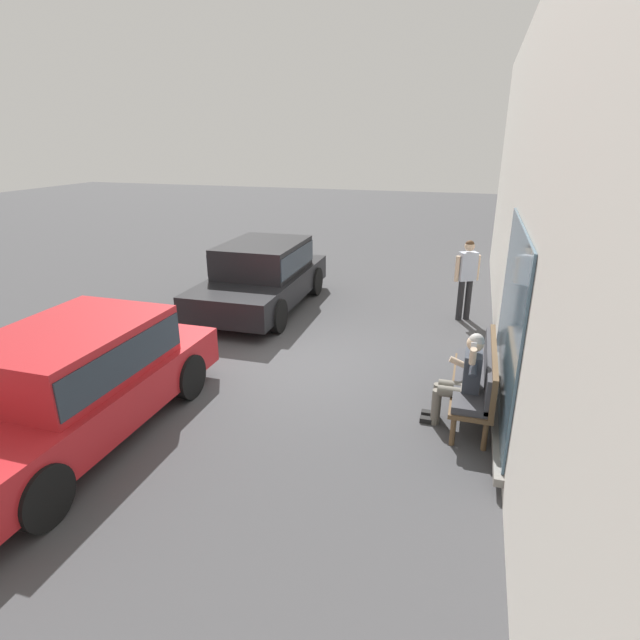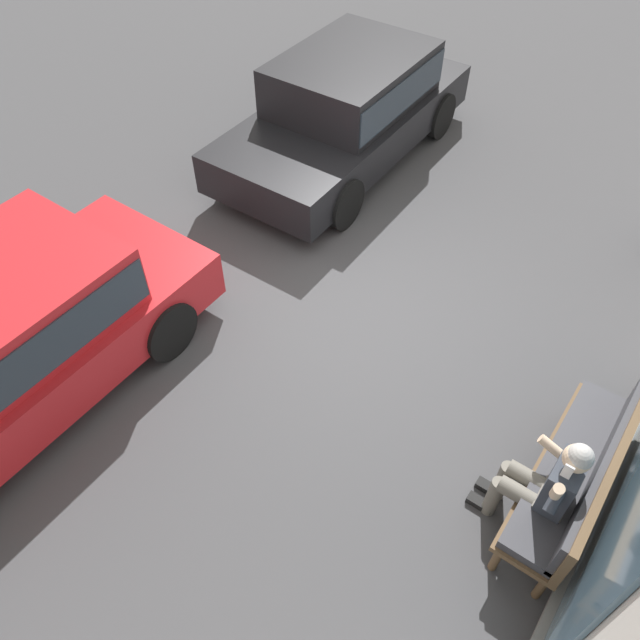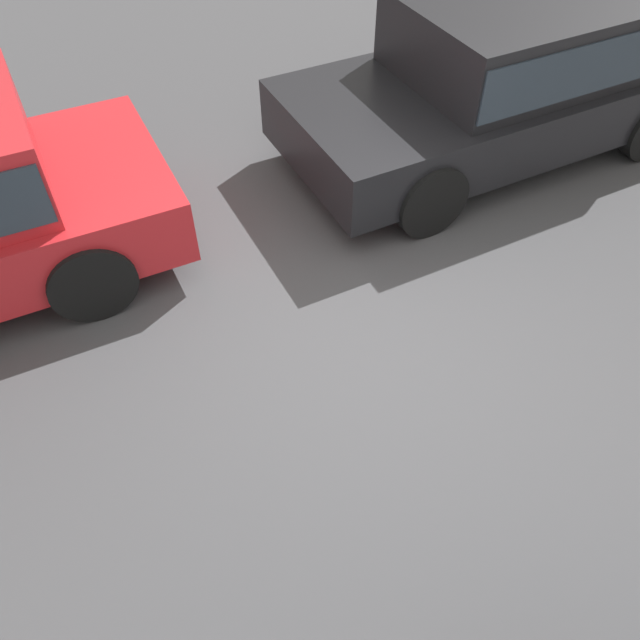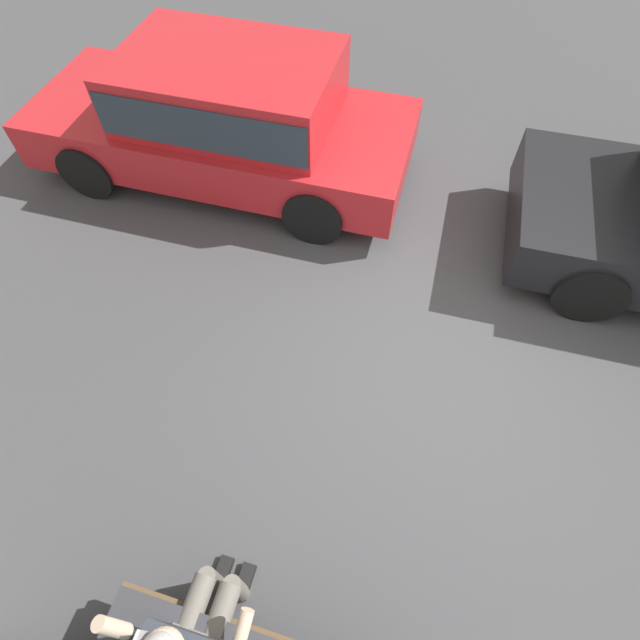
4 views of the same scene
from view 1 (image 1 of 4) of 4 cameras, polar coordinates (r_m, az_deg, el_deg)
The scene contains 7 objects.
ground_plane at distance 8.80m, azimuth -1.76°, elevation -4.88°, with size 60.00×60.00×0.00m, color #424244.
building_facade at distance 7.62m, azimuth 23.48°, elevation 11.61°, with size 18.00×0.51×5.62m.
bench at distance 7.36m, azimuth 17.82°, elevation -6.10°, with size 1.99×0.55×1.02m.
person_on_phone at distance 6.96m, azimuth 16.07°, elevation -6.30°, with size 0.73×0.74×1.35m.
parked_car_near at distance 11.48m, azimuth -6.60°, elevation 5.40°, with size 4.34×2.03×1.50m.
parked_car_mid at distance 7.18m, azimuth -26.47°, elevation -6.03°, with size 4.50×1.95×1.48m.
pedestrian_standing at distance 10.98m, azimuth 16.43°, elevation 5.11°, with size 0.35×0.49×1.73m.
Camera 1 is at (7.53, 2.60, 3.73)m, focal length 28.00 mm.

